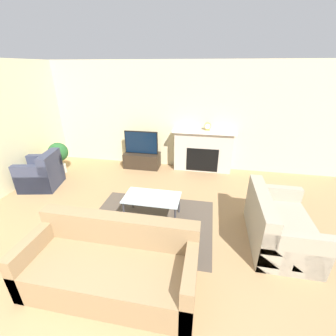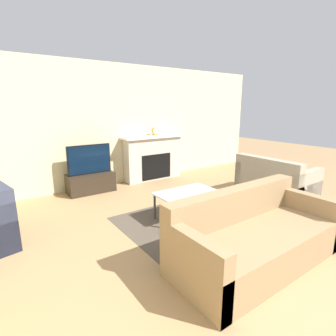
{
  "view_description": "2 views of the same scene",
  "coord_description": "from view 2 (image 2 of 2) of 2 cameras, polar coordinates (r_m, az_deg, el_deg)",
  "views": [
    {
      "loc": [
        1.23,
        -0.86,
        2.55
      ],
      "look_at": [
        0.55,
        2.79,
        0.86
      ],
      "focal_mm": 24.0,
      "sensor_mm": 36.0,
      "label": 1
    },
    {
      "loc": [
        -2.23,
        -0.67,
        1.79
      ],
      "look_at": [
        0.43,
        3.11,
        0.68
      ],
      "focal_mm": 28.0,
      "sensor_mm": 36.0,
      "label": 2
    }
  ],
  "objects": [
    {
      "name": "wall_back",
      "position": [
        6.05,
        -13.54,
        8.91
      ],
      "size": [
        8.96,
        0.06,
        2.7
      ],
      "color": "beige",
      "rests_on": "ground_plane"
    },
    {
      "name": "area_rug",
      "position": [
        4.28,
        5.44,
        -11.27
      ],
      "size": [
        2.19,
        1.76,
        0.0
      ],
      "color": "#4C4238",
      "rests_on": "ground_plane"
    },
    {
      "name": "fireplace",
      "position": [
        6.47,
        -3.33,
        2.54
      ],
      "size": [
        1.59,
        0.4,
        1.08
      ],
      "color": "#BCB2A3",
      "rests_on": "ground_plane"
    },
    {
      "name": "tv_stand",
      "position": [
        5.76,
        -16.42,
        -3.11
      ],
      "size": [
        0.95,
        0.45,
        0.4
      ],
      "color": "#2D2319",
      "rests_on": "ground_plane"
    },
    {
      "name": "tv",
      "position": [
        5.64,
        -16.75,
        1.81
      ],
      "size": [
        0.89,
        0.06,
        0.61
      ],
      "color": "black",
      "rests_on": "tv_stand"
    },
    {
      "name": "couch_sectional",
      "position": [
        3.3,
        18.15,
        -14.31
      ],
      "size": [
        2.09,
        0.89,
        0.82
      ],
      "color": "#8C704C",
      "rests_on": "ground_plane"
    },
    {
      "name": "couch_loveseat",
      "position": [
        5.64,
        22.18,
        -2.97
      ],
      "size": [
        0.87,
        1.37,
        0.82
      ],
      "rotation": [
        0.0,
        0.0,
        1.57
      ],
      "color": "#9E937F",
      "rests_on": "ground_plane"
    },
    {
      "name": "coffee_table",
      "position": [
        4.26,
        4.01,
        -5.76
      ],
      "size": [
        0.99,
        0.56,
        0.43
      ],
      "color": "#333338",
      "rests_on": "ground_plane"
    },
    {
      "name": "mantel_clock",
      "position": [
        6.42,
        -2.84,
        8.03
      ],
      "size": [
        0.16,
        0.07,
        0.19
      ],
      "color": "#B79338",
      "rests_on": "fireplace"
    }
  ]
}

